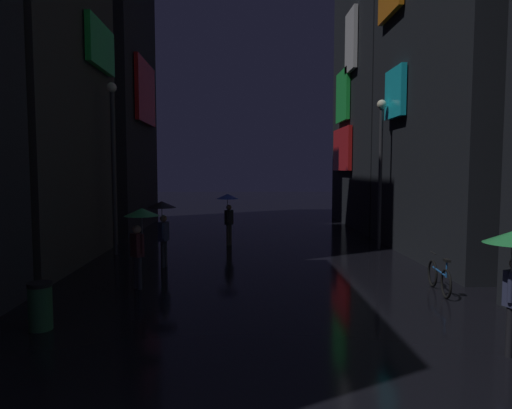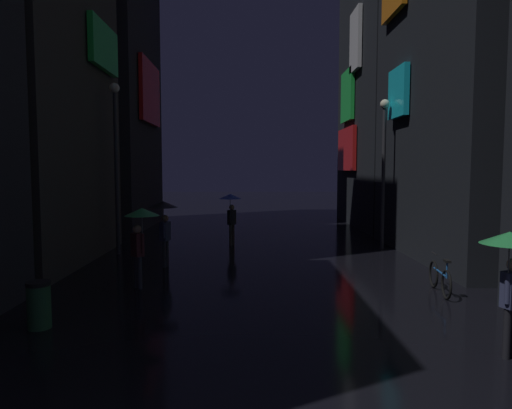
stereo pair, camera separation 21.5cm
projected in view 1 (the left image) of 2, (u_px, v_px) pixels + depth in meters
name	position (u px, v px, depth m)	size (l,w,h in m)	color
building_left_far	(103.00, 17.00, 23.40)	(4.25, 7.41, 21.87)	black
building_right_far	(385.00, 100.00, 24.82)	(4.25, 8.63, 13.75)	black
pedestrian_midstreet_left_blue	(228.00, 205.00, 18.43)	(0.90, 0.90, 2.12)	#38332D
pedestrian_near_crossing_green	(140.00, 226.00, 11.70)	(0.90, 0.90, 2.12)	#2D2D38
pedestrian_foreground_right_black	(162.00, 215.00, 14.23)	(0.90, 0.90, 2.12)	#2D2D38
bicycle_parked_at_storefront	(439.00, 277.00, 11.50)	(0.28, 1.81, 0.96)	black
streetlamp_left_far	(113.00, 150.00, 16.38)	(0.36, 0.36, 6.20)	#2D2D33
streetlamp_right_far	(381.00, 157.00, 17.60)	(0.36, 0.36, 5.77)	#2D2D33
trash_bin	(40.00, 306.00, 8.83)	(0.46, 0.46, 0.93)	#265933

